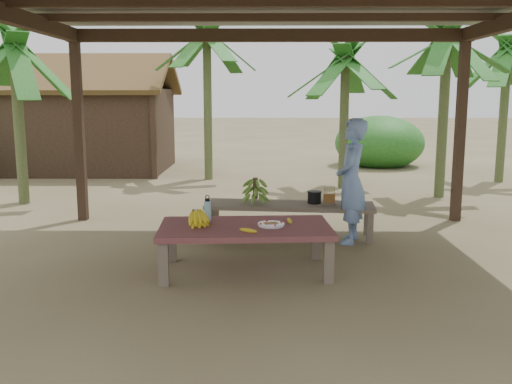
{
  "coord_description": "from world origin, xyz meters",
  "views": [
    {
      "loc": [
        -0.1,
        -6.09,
        1.87
      ],
      "look_at": [
        -0.17,
        0.13,
        0.8
      ],
      "focal_mm": 40.0,
      "sensor_mm": 36.0,
      "label": 1
    }
  ],
  "objects_px": {
    "ripe_banana_bunch": "(194,217)",
    "water_flask": "(208,210)",
    "bench": "(290,208)",
    "work_table": "(245,232)",
    "woman": "(351,181)",
    "plate": "(271,225)",
    "cooking_pot": "(314,198)"
  },
  "relations": [
    {
      "from": "work_table",
      "to": "woman",
      "type": "xyz_separation_m",
      "value": [
        1.3,
        1.24,
        0.36
      ]
    },
    {
      "from": "work_table",
      "to": "woman",
      "type": "height_order",
      "value": "woman"
    },
    {
      "from": "work_table",
      "to": "ripe_banana_bunch",
      "type": "relative_size",
      "value": 5.98
    },
    {
      "from": "ripe_banana_bunch",
      "to": "work_table",
      "type": "bearing_deg",
      "value": -0.21
    },
    {
      "from": "bench",
      "to": "plate",
      "type": "height_order",
      "value": "plate"
    },
    {
      "from": "work_table",
      "to": "ripe_banana_bunch",
      "type": "bearing_deg",
      "value": 176.28
    },
    {
      "from": "bench",
      "to": "woman",
      "type": "xyz_separation_m",
      "value": [
        0.76,
        -0.25,
        0.4
      ]
    },
    {
      "from": "ripe_banana_bunch",
      "to": "cooking_pot",
      "type": "height_order",
      "value": "ripe_banana_bunch"
    },
    {
      "from": "ripe_banana_bunch",
      "to": "water_flask",
      "type": "height_order",
      "value": "water_flask"
    },
    {
      "from": "work_table",
      "to": "cooking_pot",
      "type": "xyz_separation_m",
      "value": [
        0.87,
        1.53,
        0.09
      ]
    },
    {
      "from": "woman",
      "to": "ripe_banana_bunch",
      "type": "bearing_deg",
      "value": -42.02
    },
    {
      "from": "woman",
      "to": "plate",
      "type": "bearing_deg",
      "value": -25.05
    },
    {
      "from": "work_table",
      "to": "plate",
      "type": "bearing_deg",
      "value": -9.01
    },
    {
      "from": "bench",
      "to": "woman",
      "type": "bearing_deg",
      "value": -12.7
    },
    {
      "from": "work_table",
      "to": "cooking_pot",
      "type": "distance_m",
      "value": 1.76
    },
    {
      "from": "bench",
      "to": "water_flask",
      "type": "xyz_separation_m",
      "value": [
        -0.96,
        -1.24,
        0.22
      ]
    },
    {
      "from": "cooking_pot",
      "to": "plate",
      "type": "bearing_deg",
      "value": -111.04
    },
    {
      "from": "ripe_banana_bunch",
      "to": "plate",
      "type": "distance_m",
      "value": 0.82
    },
    {
      "from": "cooking_pot",
      "to": "woman",
      "type": "xyz_separation_m",
      "value": [
        0.43,
        -0.29,
        0.26
      ]
    },
    {
      "from": "bench",
      "to": "water_flask",
      "type": "relative_size",
      "value": 7.87
    },
    {
      "from": "water_flask",
      "to": "plate",
      "type": "bearing_deg",
      "value": -21.81
    },
    {
      "from": "ripe_banana_bunch",
      "to": "water_flask",
      "type": "distance_m",
      "value": 0.28
    },
    {
      "from": "plate",
      "to": "water_flask",
      "type": "relative_size",
      "value": 0.99
    },
    {
      "from": "work_table",
      "to": "cooking_pot",
      "type": "bearing_deg",
      "value": 56.79
    },
    {
      "from": "woman",
      "to": "cooking_pot",
      "type": "bearing_deg",
      "value": -109.58
    },
    {
      "from": "bench",
      "to": "cooking_pot",
      "type": "bearing_deg",
      "value": 12.14
    },
    {
      "from": "work_table",
      "to": "water_flask",
      "type": "bearing_deg",
      "value": 145.62
    },
    {
      "from": "ripe_banana_bunch",
      "to": "water_flask",
      "type": "bearing_deg",
      "value": 64.43
    },
    {
      "from": "bench",
      "to": "woman",
      "type": "relative_size",
      "value": 1.42
    },
    {
      "from": "bench",
      "to": "plate",
      "type": "xyz_separation_m",
      "value": [
        -0.27,
        -1.51,
        0.12
      ]
    },
    {
      "from": "bench",
      "to": "plate",
      "type": "bearing_deg",
      "value": -94.45
    },
    {
      "from": "plate",
      "to": "water_flask",
      "type": "xyz_separation_m",
      "value": [
        -0.69,
        0.28,
        0.1
      ]
    }
  ]
}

